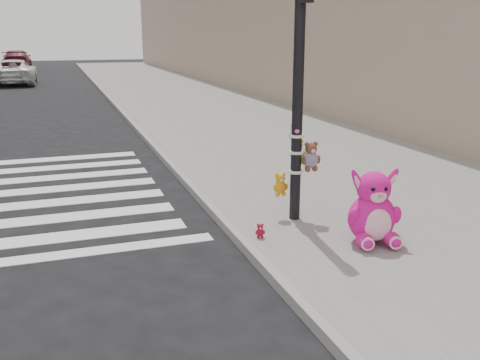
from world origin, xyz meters
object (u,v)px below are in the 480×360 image
object	(u,v)px
red_teddy	(260,231)
car_white_near	(14,72)
pink_bunny	(373,212)
signal_pole	(299,113)

from	to	relation	value
red_teddy	car_white_near	size ratio (longest dim) A/B	0.04
red_teddy	car_white_near	bearing A→B (deg)	112.82
red_teddy	car_white_near	world-z (taller)	car_white_near
pink_bunny	car_white_near	distance (m)	29.50
signal_pole	car_white_near	world-z (taller)	signal_pole
pink_bunny	red_teddy	bearing A→B (deg)	167.72
car_white_near	signal_pole	bearing A→B (deg)	102.11
signal_pole	car_white_near	bearing A→B (deg)	101.34
signal_pole	red_teddy	xyz separation A→B (m)	(-0.83, -0.60, -1.53)
signal_pole	car_white_near	xyz separation A→B (m)	(-5.54, 27.62, -1.05)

